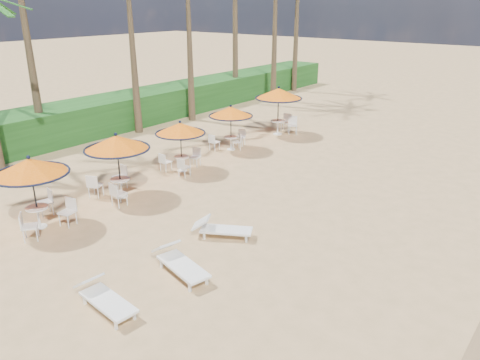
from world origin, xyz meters
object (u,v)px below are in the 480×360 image
Objects in this scene: station_3 at (231,117)px; lounger_mid at (179,261)px; station_1 at (116,151)px; lounger_far at (220,228)px; station_4 at (280,98)px; station_0 at (33,175)px; station_2 at (180,134)px; lounger_near at (103,297)px.

lounger_mid is (6.09, -9.69, -1.31)m from station_3.
station_1 reaches higher than lounger_far.
station_3 is 1.19× the size of lounger_far.
station_4 is 12.64m from lounger_far.
lounger_far is at bearing -1.29° from station_1.
lounger_mid reaches higher than lounger_far.
lounger_mid is 1.13× the size of lounger_far.
station_4 is 14.86m from lounger_mid.
station_0 reaches higher than station_2.
station_0 reaches higher than lounger_mid.
station_1 reaches higher than station_2.
lounger_far is (-0.45, 2.26, -0.03)m from lounger_mid.
lounger_near is at bearing -70.72° from station_4.
lounger_mid is (0.29, 2.25, 0.02)m from lounger_near.
station_3 is at bearing -94.04° from station_4.
station_1 is at bearing -86.47° from station_2.
station_3 is 1.05× the size of lounger_mid.
station_4 reaches higher than station_1.
station_1 is 7.16m from lounger_near.
station_0 reaches higher than lounger_far.
station_2 reaches higher than lounger_mid.
station_1 is at bearing -88.61° from station_4.
station_0 is at bearing -86.96° from station_3.
lounger_near is at bearing -117.70° from lounger_far.
station_3 is at bearing 93.04° from station_0.
station_0 is 6.14m from lounger_far.
station_1 is at bearing -85.73° from station_3.
lounger_mid is 2.30m from lounger_far.
lounger_far is at bearing -34.49° from station_2.
station_3 is at bearing 94.27° from station_1.
station_0 is 1.10× the size of station_2.
station_2 is at bearing -85.04° from station_3.
station_2 is at bearing 93.53° from station_1.
lounger_near is 0.92× the size of lounger_mid.
station_1 is 6.21m from lounger_mid.
station_1 reaches higher than lounger_near.
station_3 reaches higher than lounger_mid.
station_4 is (-0.27, 11.20, 0.20)m from station_1.
lounger_mid is at bearing 87.84° from lounger_near.
lounger_near is at bearing -56.11° from station_2.
station_3 is (-0.55, 7.32, -0.18)m from station_1.
station_2 is at bearing 147.85° from lounger_mid.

